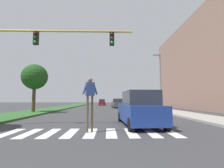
{
  "coord_description": "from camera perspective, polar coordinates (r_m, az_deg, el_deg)",
  "views": [
    {
      "loc": [
        0.75,
        0.06,
        1.46
      ],
      "look_at": [
        1.12,
        14.88,
        2.89
      ],
      "focal_mm": 26.44,
      "sensor_mm": 36.0,
      "label": 1
    }
  ],
  "objects": [
    {
      "name": "sedan_distant",
      "position": [
        45.67,
        -3.53,
        -6.37
      ],
      "size": [
        2.09,
        4.63,
        1.66
      ],
      "color": "maroon",
      "rests_on": "ground_plane"
    },
    {
      "name": "crosswalk",
      "position": [
        7.67,
        -7.31,
        -16.42
      ],
      "size": [
        7.65,
        2.2,
        0.01
      ],
      "color": "silver",
      "rests_on": "ground_plane"
    },
    {
      "name": "tree_mid",
      "position": [
        20.64,
        -25.16,
        2.18
      ],
      "size": [
        2.85,
        2.85,
        5.35
      ],
      "color": "#4C3823",
      "rests_on": "median_strip"
    },
    {
      "name": "street_lamp_right",
      "position": [
        23.02,
        16.19,
        2.53
      ],
      "size": [
        1.02,
        0.24,
        7.5
      ],
      "color": "slate",
      "rests_on": "sidewalk_right"
    },
    {
      "name": "sidewalk_right",
      "position": [
        28.98,
        13.81,
        -8.1
      ],
      "size": [
        3.0,
        64.0,
        0.15
      ],
      "primitive_type": "cube",
      "color": "#9E9991",
      "rests_on": "ground_plane"
    },
    {
      "name": "sedan_midblock",
      "position": [
        30.45,
        2.0,
        -6.79
      ],
      "size": [
        2.19,
        4.44,
        1.69
      ],
      "color": "#474C51",
      "rests_on": "ground_plane"
    },
    {
      "name": "traffic_light_gantry",
      "position": [
        10.88,
        -25.29,
        10.35
      ],
      "size": [
        8.27,
        0.3,
        6.0
      ],
      "color": "gold",
      "rests_on": "median_strip"
    },
    {
      "name": "median_strip",
      "position": [
        29.24,
        -18.54,
        -7.95
      ],
      "size": [
        4.16,
        64.0,
        0.15
      ],
      "primitive_type": "cube",
      "color": "#2D5B28",
      "rests_on": "ground_plane"
    },
    {
      "name": "pedestrian_performer",
      "position": [
        7.67,
        -7.61,
        -3.97
      ],
      "size": [
        0.72,
        0.37,
        2.49
      ],
      "color": "brown",
      "rests_on": "ground_plane"
    },
    {
      "name": "ground_plane",
      "position": [
        29.98,
        -2.92,
        -8.3
      ],
      "size": [
        140.0,
        140.0,
        0.0
      ],
      "primitive_type": "plane",
      "color": "#38383A"
    },
    {
      "name": "suv_crossing",
      "position": [
        9.76,
        9.44,
        -8.56
      ],
      "size": [
        2.2,
        4.7,
        1.97
      ],
      "color": "navy",
      "rests_on": "ground_plane"
    }
  ]
}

